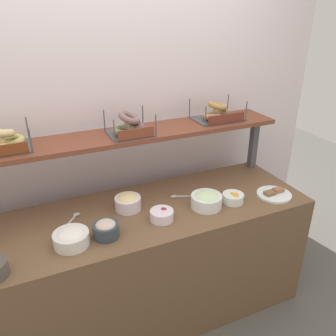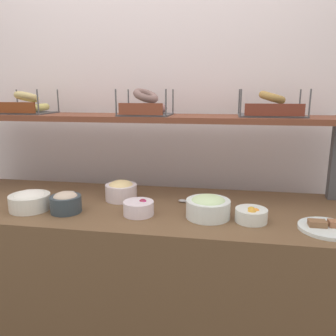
{
  "view_description": "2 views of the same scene",
  "coord_description": "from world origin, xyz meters",
  "px_view_note": "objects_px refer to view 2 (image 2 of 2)",
  "views": [
    {
      "loc": [
        -0.61,
        -1.73,
        2.01
      ],
      "look_at": [
        0.18,
        0.02,
        1.11
      ],
      "focal_mm": 36.67,
      "sensor_mm": 36.0,
      "label": 1
    },
    {
      "loc": [
        0.45,
        -1.56,
        1.41
      ],
      "look_at": [
        0.18,
        0.03,
        1.04
      ],
      "focal_mm": 35.92,
      "sensor_mm": 36.0,
      "label": 2
    }
  ],
  "objects_px": {
    "serving_plate_white": "(327,228)",
    "serving_spoon_by_edge": "(64,194)",
    "bowl_tuna_salad": "(66,202)",
    "bowl_fruit_salad": "(251,215)",
    "bowl_cream_cheese": "(30,200)",
    "serving_spoon_near_plate": "(189,202)",
    "bagel_basket_poppy": "(145,106)",
    "bagel_basket_everything": "(271,107)",
    "bowl_beet_salad": "(139,208)",
    "bagel_basket_plain": "(27,106)",
    "bowl_scallion_spread": "(208,207)",
    "bowl_egg_salad": "(121,190)"
  },
  "relations": [
    {
      "from": "bowl_scallion_spread",
      "to": "serving_plate_white",
      "type": "distance_m",
      "value": 0.5
    },
    {
      "from": "bagel_basket_poppy",
      "to": "bagel_basket_everything",
      "type": "xyz_separation_m",
      "value": [
        0.67,
        0.04,
        -0.0
      ]
    },
    {
      "from": "bowl_tuna_salad",
      "to": "bowl_scallion_spread",
      "type": "height_order",
      "value": "bowl_scallion_spread"
    },
    {
      "from": "serving_spoon_near_plate",
      "to": "bagel_basket_plain",
      "type": "height_order",
      "value": "bagel_basket_plain"
    },
    {
      "from": "bowl_tuna_salad",
      "to": "bagel_basket_poppy",
      "type": "bearing_deg",
      "value": 54.12
    },
    {
      "from": "bowl_beet_salad",
      "to": "serving_plate_white",
      "type": "xyz_separation_m",
      "value": [
        0.81,
        -0.04,
        -0.02
      ]
    },
    {
      "from": "serving_spoon_near_plate",
      "to": "bowl_tuna_salad",
      "type": "bearing_deg",
      "value": -158.54
    },
    {
      "from": "bowl_tuna_salad",
      "to": "serving_spoon_by_edge",
      "type": "distance_m",
      "value": 0.29
    },
    {
      "from": "serving_plate_white",
      "to": "bowl_cream_cheese",
      "type": "bearing_deg",
      "value": 179.04
    },
    {
      "from": "serving_spoon_near_plate",
      "to": "bowl_egg_salad",
      "type": "bearing_deg",
      "value": 179.52
    },
    {
      "from": "bowl_fruit_salad",
      "to": "bagel_basket_everything",
      "type": "distance_m",
      "value": 0.62
    },
    {
      "from": "bagel_basket_everything",
      "to": "bagel_basket_poppy",
      "type": "bearing_deg",
      "value": -176.9
    },
    {
      "from": "serving_plate_white",
      "to": "bowl_fruit_salad",
      "type": "bearing_deg",
      "value": 172.18
    },
    {
      "from": "serving_plate_white",
      "to": "bagel_basket_plain",
      "type": "xyz_separation_m",
      "value": [
        -1.59,
        0.46,
        0.47
      ]
    },
    {
      "from": "bowl_beet_salad",
      "to": "serving_spoon_near_plate",
      "type": "relative_size",
      "value": 0.82
    },
    {
      "from": "bowl_beet_salad",
      "to": "bowl_fruit_salad",
      "type": "bearing_deg",
      "value": -0.15
    },
    {
      "from": "bagel_basket_plain",
      "to": "bagel_basket_poppy",
      "type": "distance_m",
      "value": 0.73
    },
    {
      "from": "bowl_beet_salad",
      "to": "serving_plate_white",
      "type": "distance_m",
      "value": 0.81
    },
    {
      "from": "bowl_egg_salad",
      "to": "serving_plate_white",
      "type": "bearing_deg",
      "value": -14.18
    },
    {
      "from": "serving_plate_white",
      "to": "serving_spoon_by_edge",
      "type": "distance_m",
      "value": 1.32
    },
    {
      "from": "bowl_tuna_salad",
      "to": "bagel_basket_poppy",
      "type": "distance_m",
      "value": 0.66
    },
    {
      "from": "serving_spoon_by_edge",
      "to": "bowl_tuna_salad",
      "type": "bearing_deg",
      "value": -61.48
    },
    {
      "from": "bowl_beet_salad",
      "to": "bagel_basket_everything",
      "type": "bearing_deg",
      "value": 34.37
    },
    {
      "from": "bowl_cream_cheese",
      "to": "bowl_beet_salad",
      "type": "bearing_deg",
      "value": 2.18
    },
    {
      "from": "bowl_cream_cheese",
      "to": "bagel_basket_everything",
      "type": "distance_m",
      "value": 1.3
    },
    {
      "from": "bowl_cream_cheese",
      "to": "serving_spoon_near_plate",
      "type": "xyz_separation_m",
      "value": [
        0.75,
        0.22,
        -0.04
      ]
    },
    {
      "from": "bowl_scallion_spread",
      "to": "bagel_basket_everything",
      "type": "bearing_deg",
      "value": 53.48
    },
    {
      "from": "serving_plate_white",
      "to": "serving_spoon_by_edge",
      "type": "height_order",
      "value": "serving_plate_white"
    },
    {
      "from": "bowl_egg_salad",
      "to": "bagel_basket_plain",
      "type": "bearing_deg",
      "value": 160.9
    },
    {
      "from": "bowl_scallion_spread",
      "to": "serving_spoon_by_edge",
      "type": "height_order",
      "value": "bowl_scallion_spread"
    },
    {
      "from": "bowl_cream_cheese",
      "to": "serving_spoon_by_edge",
      "type": "relative_size",
      "value": 1.32
    },
    {
      "from": "bagel_basket_poppy",
      "to": "bagel_basket_everything",
      "type": "bearing_deg",
      "value": 3.1
    },
    {
      "from": "bowl_cream_cheese",
      "to": "bagel_basket_plain",
      "type": "height_order",
      "value": "bagel_basket_plain"
    },
    {
      "from": "bowl_cream_cheese",
      "to": "serving_spoon_by_edge",
      "type": "height_order",
      "value": "bowl_cream_cheese"
    },
    {
      "from": "bowl_fruit_salad",
      "to": "bowl_scallion_spread",
      "type": "xyz_separation_m",
      "value": [
        -0.19,
        0.02,
        0.02
      ]
    },
    {
      "from": "bagel_basket_everything",
      "to": "serving_spoon_by_edge",
      "type": "bearing_deg",
      "value": -170.01
    },
    {
      "from": "serving_plate_white",
      "to": "bagel_basket_everything",
      "type": "height_order",
      "value": "bagel_basket_everything"
    },
    {
      "from": "bowl_egg_salad",
      "to": "serving_spoon_by_edge",
      "type": "height_order",
      "value": "bowl_egg_salad"
    },
    {
      "from": "serving_spoon_near_plate",
      "to": "serving_plate_white",
      "type": "bearing_deg",
      "value": -21.84
    },
    {
      "from": "serving_spoon_by_edge",
      "to": "bagel_basket_poppy",
      "type": "height_order",
      "value": "bagel_basket_poppy"
    },
    {
      "from": "bagel_basket_plain",
      "to": "bagel_basket_everything",
      "type": "distance_m",
      "value": 1.4
    },
    {
      "from": "serving_plate_white",
      "to": "bowl_beet_salad",
      "type": "bearing_deg",
      "value": 176.96
    },
    {
      "from": "bowl_tuna_salad",
      "to": "bowl_fruit_salad",
      "type": "bearing_deg",
      "value": 1.59
    },
    {
      "from": "bowl_tuna_salad",
      "to": "bowl_fruit_salad",
      "type": "xyz_separation_m",
      "value": [
        0.86,
        0.02,
        -0.02
      ]
    },
    {
      "from": "serving_spoon_near_plate",
      "to": "bagel_basket_everything",
      "type": "bearing_deg",
      "value": 29.19
    },
    {
      "from": "serving_spoon_by_edge",
      "to": "bagel_basket_poppy",
      "type": "distance_m",
      "value": 0.66
    },
    {
      "from": "bowl_cream_cheese",
      "to": "serving_spoon_by_edge",
      "type": "bearing_deg",
      "value": 77.93
    },
    {
      "from": "bowl_scallion_spread",
      "to": "serving_plate_white",
      "type": "relative_size",
      "value": 0.86
    },
    {
      "from": "serving_spoon_near_plate",
      "to": "bagel_basket_everything",
      "type": "distance_m",
      "value": 0.65
    },
    {
      "from": "bowl_scallion_spread",
      "to": "bowl_beet_salad",
      "type": "xyz_separation_m",
      "value": [
        -0.32,
        -0.02,
        -0.02
      ]
    }
  ]
}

